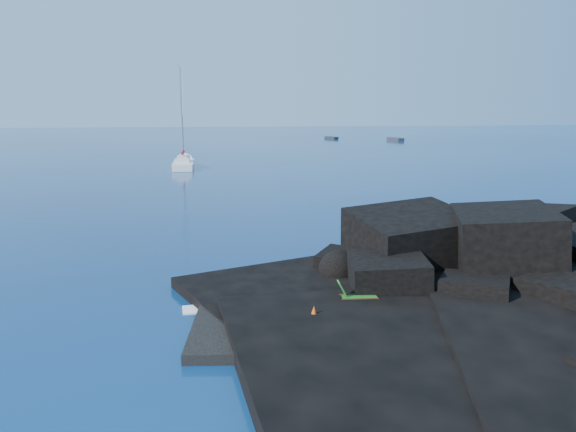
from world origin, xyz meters
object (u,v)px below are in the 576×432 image
Objects in this scene: marker_cone at (314,313)px; distant_boat_a at (331,139)px; deck_chair at (359,292)px; sunbather at (287,304)px; sailboat at (184,168)px; distant_boat_b at (395,141)px.

marker_cone is 117.93m from distant_boat_a.
deck_chair is 0.92× the size of sunbather.
distant_boat_a is at bearing 61.27° from sailboat.
deck_chair is 2.59× the size of marker_cone.
deck_chair is at bearing -125.63° from distant_boat_a.
deck_chair is at bearing -3.81° from sunbather.
sailboat is at bearing 90.71° from sunbather.
marker_cone reaches higher than sunbather.
sunbather is at bearing -174.71° from deck_chair.
sailboat reaches higher than sunbather.
sailboat is 54.74m from marker_cone.
deck_chair is at bearing -123.32° from distant_boat_b.
sailboat is 68.83m from distant_boat_b.
marker_cone reaches higher than distant_boat_b.
distant_boat_a is at bearing 77.81° from marker_cone.
sunbather is 111.85m from distant_boat_b.
marker_cone is at bearing -124.04° from distant_boat_b.
marker_cone is 112.85m from distant_boat_b.
deck_chair is 116.09m from distant_boat_a.
deck_chair is 2.79m from sunbather.
distant_boat_b is (38.68, 104.95, -0.51)m from sunbather.
sailboat is 22.36× the size of marker_cone.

